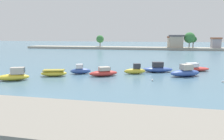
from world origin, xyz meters
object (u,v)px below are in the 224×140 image
(moored_boat_1, at_px, (14,76))
(moored_boat_3, at_px, (80,70))
(moored_boat_5, at_px, (135,70))
(moored_boat_6, at_px, (158,69))
(mooring_buoy_0, at_px, (10,74))
(mooring_buoy_1, at_px, (223,82))
(mooring_buoy_4, at_px, (152,80))
(moored_boat_2, at_px, (54,73))
(moored_boat_7, at_px, (185,72))
(moored_boat_4, at_px, (104,73))
(moored_boat_8, at_px, (194,68))

(moored_boat_1, distance_m, moored_boat_3, 10.05)
(moored_boat_5, xyz_separation_m, moored_boat_6, (3.63, 2.55, 0.02))
(moored_boat_6, distance_m, mooring_buoy_0, 24.35)
(mooring_buoy_1, distance_m, mooring_buoy_4, 9.35)
(mooring_buoy_0, xyz_separation_m, mooring_buoy_4, (22.26, 0.49, -0.05))
(moored_boat_1, distance_m, mooring_buoy_0, 4.47)
(moored_boat_2, distance_m, moored_boat_3, 4.36)
(moored_boat_2, relative_size, moored_boat_7, 0.81)
(moored_boat_5, xyz_separation_m, moored_boat_7, (7.85, -0.53, 0.11))
(moored_boat_1, xyz_separation_m, mooring_buoy_0, (-3.14, 3.15, -0.47))
(moored_boat_2, bearing_deg, mooring_buoy_0, 170.50)
(moored_boat_3, height_order, mooring_buoy_1, moored_boat_3)
(moored_boat_2, bearing_deg, moored_boat_4, -3.42)
(moored_boat_2, relative_size, moored_boat_3, 1.19)
(moored_boat_7, bearing_deg, moored_boat_6, 116.58)
(moored_boat_5, relative_size, mooring_buoy_0, 10.04)
(moored_boat_8, relative_size, mooring_buoy_0, 15.31)
(moored_boat_2, distance_m, moored_boat_4, 7.74)
(moored_boat_3, xyz_separation_m, mooring_buoy_0, (-10.48, -3.72, -0.40))
(moored_boat_4, bearing_deg, moored_boat_8, -1.49)
(moored_boat_4, xyz_separation_m, moored_boat_5, (4.62, 2.95, 0.03))
(moored_boat_2, bearing_deg, moored_boat_6, 8.18)
(moored_boat_1, bearing_deg, mooring_buoy_0, 109.42)
(moored_boat_3, distance_m, mooring_buoy_1, 21.21)
(moored_boat_2, distance_m, moored_boat_6, 17.37)
(moored_boat_2, bearing_deg, moored_boat_7, -4.69)
(moored_boat_5, height_order, moored_boat_7, moored_boat_7)
(moored_boat_5, xyz_separation_m, mooring_buoy_0, (-19.32, -5.58, -0.38))
(moored_boat_3, bearing_deg, moored_boat_2, -159.64)
(moored_boat_2, xyz_separation_m, moored_boat_5, (12.15, 4.71, 0.09))
(moored_boat_1, bearing_deg, moored_boat_3, 17.63)
(mooring_buoy_4, bearing_deg, moored_boat_8, 54.75)
(moored_boat_1, xyz_separation_m, moored_boat_4, (11.56, 5.78, -0.11))
(moored_boat_1, height_order, moored_boat_7, moored_boat_7)
(moored_boat_3, xyz_separation_m, mooring_buoy_1, (21.08, -2.28, -0.45))
(moored_boat_3, bearing_deg, mooring_buoy_4, -35.52)
(moored_boat_5, relative_size, moored_boat_6, 0.67)
(moored_boat_2, distance_m, moored_boat_8, 24.11)
(moored_boat_4, height_order, mooring_buoy_4, moored_boat_4)
(moored_boat_4, height_order, mooring_buoy_0, moored_boat_4)
(mooring_buoy_1, bearing_deg, moored_boat_1, -170.83)
(moored_boat_3, height_order, mooring_buoy_0, moored_boat_3)
(moored_boat_3, distance_m, mooring_buoy_4, 12.22)
(moored_boat_4, xyz_separation_m, mooring_buoy_0, (-14.70, -2.63, -0.36))
(moored_boat_8, relative_size, mooring_buoy_4, 20.73)
(moored_boat_1, height_order, mooring_buoy_4, moored_boat_1)
(mooring_buoy_4, bearing_deg, moored_boat_6, 84.86)
(moored_boat_5, distance_m, moored_boat_6, 4.43)
(moored_boat_4, bearing_deg, moored_boat_7, -18.63)
(mooring_buoy_1, bearing_deg, moored_boat_7, 140.48)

